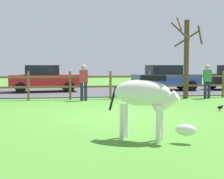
{
  "coord_description": "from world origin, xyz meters",
  "views": [
    {
      "loc": [
        -1.71,
        -10.17,
        1.64
      ],
      "look_at": [
        -0.01,
        1.18,
        0.75
      ],
      "focal_mm": 51.55,
      "sensor_mm": 36.0,
      "label": 1
    }
  ],
  "objects_px": {
    "bare_tree": "(186,56)",
    "visitor_right_of_tree": "(207,80)",
    "parked_car_blue": "(165,78)",
    "crow_on_grass": "(220,107)",
    "parked_car_red": "(44,78)",
    "zebra": "(146,98)",
    "visitor_left_of_tree": "(84,81)"
  },
  "relations": [
    {
      "from": "bare_tree",
      "to": "visitor_right_of_tree",
      "type": "distance_m",
      "value": 1.55
    },
    {
      "from": "bare_tree",
      "to": "parked_car_blue",
      "type": "xyz_separation_m",
      "value": [
        0.35,
        4.32,
        -1.22
      ]
    },
    {
      "from": "bare_tree",
      "to": "crow_on_grass",
      "type": "distance_m",
      "value": 4.62
    },
    {
      "from": "crow_on_grass",
      "to": "parked_car_red",
      "type": "bearing_deg",
      "value": 127.57
    },
    {
      "from": "crow_on_grass",
      "to": "bare_tree",
      "type": "bearing_deg",
      "value": 85.12
    },
    {
      "from": "zebra",
      "to": "parked_car_red",
      "type": "xyz_separation_m",
      "value": [
        -2.93,
        12.6,
        -0.08
      ]
    },
    {
      "from": "bare_tree",
      "to": "visitor_right_of_tree",
      "type": "height_order",
      "value": "bare_tree"
    },
    {
      "from": "parked_car_red",
      "to": "parked_car_blue",
      "type": "distance_m",
      "value": 7.38
    },
    {
      "from": "bare_tree",
      "to": "parked_car_red",
      "type": "bearing_deg",
      "value": 147.43
    },
    {
      "from": "crow_on_grass",
      "to": "parked_car_blue",
      "type": "height_order",
      "value": "parked_car_blue"
    },
    {
      "from": "bare_tree",
      "to": "visitor_right_of_tree",
      "type": "relative_size",
      "value": 2.4
    },
    {
      "from": "parked_car_red",
      "to": "zebra",
      "type": "bearing_deg",
      "value": -76.91
    },
    {
      "from": "visitor_left_of_tree",
      "to": "visitor_right_of_tree",
      "type": "bearing_deg",
      "value": 0.89
    },
    {
      "from": "parked_car_blue",
      "to": "visitor_right_of_tree",
      "type": "distance_m",
      "value": 4.5
    },
    {
      "from": "visitor_left_of_tree",
      "to": "parked_car_blue",
      "type": "bearing_deg",
      "value": 40.57
    },
    {
      "from": "parked_car_red",
      "to": "crow_on_grass",
      "type": "bearing_deg",
      "value": -52.43
    },
    {
      "from": "bare_tree",
      "to": "crow_on_grass",
      "type": "xyz_separation_m",
      "value": [
        -0.36,
        -4.18,
        -1.94
      ]
    },
    {
      "from": "zebra",
      "to": "crow_on_grass",
      "type": "distance_m",
      "value": 5.48
    },
    {
      "from": "parked_car_blue",
      "to": "crow_on_grass",
      "type": "bearing_deg",
      "value": -94.75
    },
    {
      "from": "parked_car_red",
      "to": "visitor_right_of_tree",
      "type": "bearing_deg",
      "value": -29.78
    },
    {
      "from": "zebra",
      "to": "parked_car_blue",
      "type": "bearing_deg",
      "value": 70.32
    },
    {
      "from": "visitor_left_of_tree",
      "to": "parked_car_red",
      "type": "bearing_deg",
      "value": 113.79
    },
    {
      "from": "parked_car_red",
      "to": "visitor_left_of_tree",
      "type": "height_order",
      "value": "visitor_left_of_tree"
    },
    {
      "from": "parked_car_blue",
      "to": "zebra",
      "type": "bearing_deg",
      "value": -109.68
    },
    {
      "from": "zebra",
      "to": "parked_car_blue",
      "type": "height_order",
      "value": "parked_car_blue"
    },
    {
      "from": "crow_on_grass",
      "to": "parked_car_blue",
      "type": "distance_m",
      "value": 8.56
    },
    {
      "from": "crow_on_grass",
      "to": "visitor_left_of_tree",
      "type": "bearing_deg",
      "value": 139.2
    },
    {
      "from": "bare_tree",
      "to": "visitor_right_of_tree",
      "type": "bearing_deg",
      "value": -6.73
    },
    {
      "from": "bare_tree",
      "to": "visitor_left_of_tree",
      "type": "height_order",
      "value": "bare_tree"
    },
    {
      "from": "crow_on_grass",
      "to": "parked_car_red",
      "type": "relative_size",
      "value": 0.05
    },
    {
      "from": "bare_tree",
      "to": "visitor_left_of_tree",
      "type": "relative_size",
      "value": 2.4
    },
    {
      "from": "visitor_right_of_tree",
      "to": "parked_car_red",
      "type": "bearing_deg",
      "value": 150.22
    }
  ]
}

